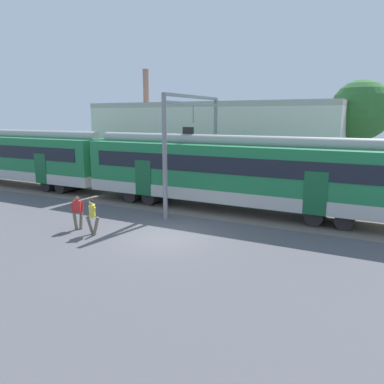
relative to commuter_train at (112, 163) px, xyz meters
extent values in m
plane|color=#515156|center=(7.80, -5.87, -2.25)|extent=(160.00, 160.00, 0.00)
cube|color=slate|center=(-2.48, 0.00, -2.25)|extent=(80.00, 4.40, 0.01)
cube|color=#B7B7B2|center=(8.52, 0.00, -1.20)|extent=(18.00, 3.06, 0.70)
cube|color=#1E7542|center=(8.52, 0.00, 0.35)|extent=(18.00, 3.00, 2.40)
cube|color=black|center=(8.52, -1.51, 0.55)|extent=(16.56, 0.03, 0.90)
cube|color=#165731|center=(13.47, -1.52, -0.50)|extent=(1.10, 0.04, 2.10)
cube|color=#165731|center=(3.57, -1.52, -0.50)|extent=(1.10, 0.04, 2.10)
cylinder|color=#9C9C97|center=(8.52, 0.00, 1.73)|extent=(17.64, 0.70, 0.70)
cube|color=black|center=(5.82, 0.00, 2.28)|extent=(0.70, 0.12, 0.40)
cylinder|color=black|center=(14.80, 0.00, -1.80)|extent=(0.90, 2.40, 0.90)
cylinder|color=black|center=(13.40, 0.00, -1.80)|extent=(0.90, 2.40, 0.90)
cylinder|color=black|center=(3.64, 0.00, -1.80)|extent=(0.90, 2.40, 0.90)
cylinder|color=black|center=(2.24, 0.00, -1.80)|extent=(0.90, 2.40, 0.90)
cube|color=#B7B7B2|center=(-10.08, 0.00, -1.20)|extent=(18.00, 3.06, 0.70)
cube|color=#1E7542|center=(-10.08, 0.00, 0.35)|extent=(18.00, 3.00, 2.40)
cube|color=#165731|center=(-5.13, -1.52, -0.50)|extent=(1.10, 0.04, 2.10)
cylinder|color=#9C9C97|center=(-10.08, 0.00, 1.73)|extent=(17.64, 0.70, 0.70)
cylinder|color=black|center=(-3.80, 0.00, -1.80)|extent=(0.90, 2.40, 0.90)
cylinder|color=black|center=(-5.20, 0.00, -1.80)|extent=(0.90, 2.40, 0.90)
cylinder|color=#6B6051|center=(3.42, -6.96, -1.82)|extent=(0.29, 0.38, 0.87)
cylinder|color=#6B6051|center=(3.46, -6.63, -1.82)|extent=(0.29, 0.38, 0.87)
cube|color=red|center=(3.44, -6.80, -1.11)|extent=(0.43, 0.37, 0.56)
cylinder|color=red|center=(3.61, -6.63, -1.16)|extent=(0.19, 0.26, 0.52)
cylinder|color=red|center=(3.28, -6.97, -1.16)|extent=(0.19, 0.26, 0.52)
sphere|color=brown|center=(3.45, -6.82, -0.72)|extent=(0.22, 0.22, 0.22)
sphere|color=black|center=(3.44, -6.80, -0.69)|extent=(0.20, 0.20, 0.20)
cube|color=#235633|center=(3.37, -6.64, -1.09)|extent=(0.32, 0.26, 0.40)
cylinder|color=#6B6051|center=(4.48, -7.11, -1.82)|extent=(0.38, 0.33, 0.87)
cylinder|color=#6B6051|center=(4.81, -7.09, -1.82)|extent=(0.38, 0.33, 0.87)
cube|color=gold|center=(4.64, -7.10, -1.11)|extent=(0.40, 0.43, 0.56)
cylinder|color=gold|center=(4.84, -7.23, -1.16)|extent=(0.25, 0.22, 0.52)
cylinder|color=gold|center=(4.45, -6.97, -1.16)|extent=(0.25, 0.22, 0.52)
sphere|color=beige|center=(4.63, -7.11, -0.72)|extent=(0.22, 0.22, 0.22)
sphere|color=black|center=(4.64, -7.10, -0.69)|extent=(0.20, 0.20, 0.20)
cylinder|color=gray|center=(6.14, -3.20, 1.00)|extent=(0.24, 0.24, 6.50)
cylinder|color=gray|center=(6.14, 3.20, 1.00)|extent=(0.24, 0.24, 6.50)
cube|color=gray|center=(6.14, 0.00, 4.20)|extent=(0.20, 6.40, 0.16)
cube|color=gray|center=(6.14, 0.00, 3.80)|extent=(0.20, 6.40, 0.16)
cylinder|color=black|center=(6.14, 0.00, 3.20)|extent=(0.03, 0.03, 1.00)
cube|color=beige|center=(3.77, 7.45, 0.75)|extent=(19.84, 5.00, 6.00)
cube|color=#A7A39B|center=(3.77, 7.45, 3.95)|extent=(19.84, 5.00, 0.40)
cylinder|color=#8C6656|center=(-2.18, 7.45, 5.35)|extent=(0.50, 0.50, 3.20)
cylinder|color=brown|center=(14.44, 9.41, -0.10)|extent=(0.32, 0.32, 4.30)
sphere|color=#2D662D|center=(14.44, 9.41, 3.51)|extent=(4.17, 4.17, 4.17)
camera|label=1|loc=(16.31, -19.62, 3.12)|focal=35.00mm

